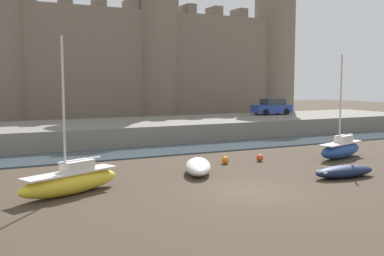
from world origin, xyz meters
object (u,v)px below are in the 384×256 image
Objects in this scene: rowboat_midflat_centre at (198,166)px; mooring_buoy_off_centre at (225,160)px; car_quay_east at (272,107)px; mooring_buoy_near_channel at (260,158)px; rowboat_near_channel_right at (344,171)px; sailboat_midflat_left at (71,180)px; sailboat_near_channel_left at (341,149)px.

rowboat_midflat_centre is 8.82× the size of mooring_buoy_off_centre.
mooring_buoy_off_centre is at bearing -133.92° from car_quay_east.
rowboat_near_channel_right is at bearing -79.37° from mooring_buoy_near_channel.
mooring_buoy_off_centre is 0.11× the size of car_quay_east.
mooring_buoy_off_centre is 20.99m from car_quay_east.
sailboat_near_channel_left is at bearing 5.82° from sailboat_midflat_left.
sailboat_midflat_left is (-17.34, -1.77, -0.01)m from sailboat_near_channel_left.
mooring_buoy_off_centre is 1.05× the size of mooring_buoy_near_channel.
mooring_buoy_near_channel is (5.09, 1.62, -0.19)m from rowboat_midflat_centre.
sailboat_midflat_left is 13.42m from rowboat_near_channel_right.
rowboat_midflat_centre is (6.94, 1.50, -0.20)m from sailboat_midflat_left.
rowboat_midflat_centre is 3.27m from mooring_buoy_off_centre.
mooring_buoy_off_centre is (-7.68, 1.52, -0.39)m from sailboat_near_channel_left.
mooring_buoy_near_channel is at bearing 165.75° from sailboat_near_channel_left.
rowboat_near_channel_right is (13.13, -2.73, -0.27)m from sailboat_midflat_left.
car_quay_east is (14.49, 15.04, 2.07)m from mooring_buoy_off_centre.
sailboat_near_channel_left is 15.35× the size of mooring_buoy_near_channel.
rowboat_midflat_centre reaches higher than mooring_buoy_off_centre.
car_quay_east is at bearing 51.47° from mooring_buoy_near_channel.
sailboat_near_channel_left is at bearing 1.48° from rowboat_midflat_centre.
rowboat_near_channel_right is (6.19, -4.23, -0.07)m from rowboat_midflat_centre.
rowboat_midflat_centre is 0.95× the size of car_quay_east.
sailboat_near_channel_left is 17.99m from car_quay_east.
mooring_buoy_near_channel is 0.10× the size of car_quay_east.
sailboat_near_channel_left is 1.58× the size of car_quay_east.
rowboat_midflat_centre reaches higher than rowboat_near_channel_right.
car_quay_east reaches higher than rowboat_near_channel_right.
mooring_buoy_off_centre is at bearing 119.92° from rowboat_near_channel_right.
car_quay_east reaches higher than mooring_buoy_off_centre.
rowboat_near_channel_right is at bearing -117.62° from car_quay_east.
car_quay_east is at bearing 67.65° from sailboat_near_channel_left.
sailboat_midflat_left is at bearing -161.21° from mooring_buoy_off_centre.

